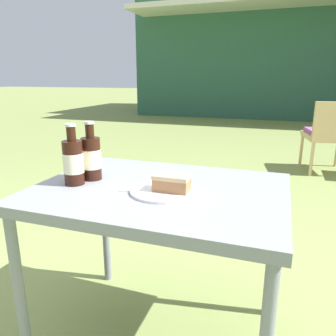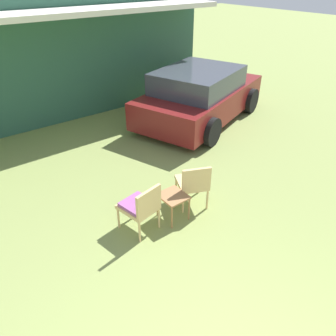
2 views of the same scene
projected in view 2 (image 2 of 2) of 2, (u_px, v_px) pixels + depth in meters
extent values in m
cube|color=#2D5B47|center=(12.00, 47.00, 9.30)|extent=(9.91, 4.28, 3.36)
cube|color=silver|center=(37.00, 15.00, 6.88)|extent=(9.41, 1.20, 0.12)
cube|color=maroon|center=(200.00, 100.00, 8.84)|extent=(4.42, 3.12, 0.69)
cube|color=#383D47|center=(198.00, 80.00, 8.38)|extent=(2.66, 2.38, 0.53)
cylinder|color=black|center=(192.00, 89.00, 10.29)|extent=(0.71, 0.41, 0.68)
cylinder|color=black|center=(251.00, 101.00, 9.37)|extent=(0.71, 0.41, 0.68)
cylinder|color=black|center=(144.00, 114.00, 8.51)|extent=(0.71, 0.41, 0.68)
cylinder|color=black|center=(212.00, 132.00, 7.60)|extent=(0.71, 0.41, 0.68)
cylinder|color=tan|center=(138.00, 205.00, 5.49)|extent=(0.04, 0.04, 0.39)
cylinder|color=tan|center=(118.00, 218.00, 5.21)|extent=(0.04, 0.04, 0.39)
cylinder|color=tan|center=(159.00, 218.00, 5.21)|extent=(0.04, 0.04, 0.39)
cylinder|color=tan|center=(140.00, 232.00, 4.94)|extent=(0.04, 0.04, 0.39)
cube|color=tan|center=(138.00, 207.00, 5.09)|extent=(0.58, 0.62, 0.06)
cube|color=tan|center=(149.00, 201.00, 4.84)|extent=(0.49, 0.14, 0.39)
cube|color=#995193|center=(138.00, 204.00, 5.07)|extent=(0.52, 0.53, 0.05)
cylinder|color=tan|center=(199.00, 184.00, 6.03)|extent=(0.04, 0.04, 0.39)
cylinder|color=tan|center=(176.00, 187.00, 5.95)|extent=(0.04, 0.04, 0.39)
cylinder|color=tan|center=(207.00, 199.00, 5.63)|extent=(0.04, 0.04, 0.39)
cylinder|color=tan|center=(183.00, 203.00, 5.54)|extent=(0.04, 0.04, 0.39)
cube|color=tan|center=(192.00, 182.00, 5.67)|extent=(0.67, 0.69, 0.06)
cube|color=tan|center=(197.00, 179.00, 5.35)|extent=(0.46, 0.25, 0.39)
cube|color=#996B42|center=(173.00, 196.00, 5.30)|extent=(0.41, 0.44, 0.03)
cylinder|color=#996B42|center=(172.00, 218.00, 5.19)|extent=(0.03, 0.03, 0.43)
cylinder|color=#996B42|center=(189.00, 209.00, 5.38)|extent=(0.03, 0.03, 0.43)
cylinder|color=#996B42|center=(157.00, 205.00, 5.46)|extent=(0.03, 0.03, 0.43)
cylinder|color=#996B42|center=(174.00, 198.00, 5.65)|extent=(0.03, 0.03, 0.43)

